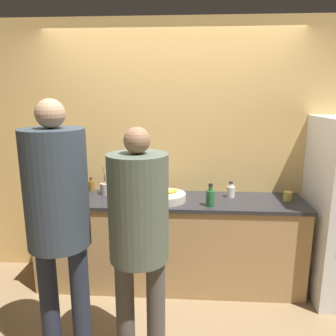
{
  "coord_description": "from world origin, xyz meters",
  "views": [
    {
      "loc": [
        0.18,
        -2.67,
        1.89
      ],
      "look_at": [
        0.0,
        0.14,
        1.24
      ],
      "focal_mm": 35.0,
      "sensor_mm": 36.0,
      "label": 1
    }
  ],
  "objects_px": {
    "person_left": "(58,208)",
    "cup_yellow": "(288,196)",
    "bottle_green": "(210,197)",
    "bottle_clear": "(231,191)",
    "person_center": "(139,227)",
    "fruit_bowl": "(166,197)",
    "utensil_crock": "(106,188)",
    "bottle_amber": "(91,186)"
  },
  "relations": [
    {
      "from": "utensil_crock",
      "to": "cup_yellow",
      "type": "relative_size",
      "value": 3.3
    },
    {
      "from": "cup_yellow",
      "to": "person_center",
      "type": "bearing_deg",
      "value": -140.69
    },
    {
      "from": "person_left",
      "to": "fruit_bowl",
      "type": "xyz_separation_m",
      "value": [
        0.65,
        0.95,
        -0.22
      ]
    },
    {
      "from": "person_center",
      "to": "utensil_crock",
      "type": "height_order",
      "value": "person_center"
    },
    {
      "from": "bottle_clear",
      "to": "person_left",
      "type": "bearing_deg",
      "value": -138.89
    },
    {
      "from": "person_left",
      "to": "bottle_green",
      "type": "relative_size",
      "value": 8.93
    },
    {
      "from": "person_center",
      "to": "bottle_clear",
      "type": "xyz_separation_m",
      "value": [
        0.74,
        1.11,
        -0.08
      ]
    },
    {
      "from": "cup_yellow",
      "to": "bottle_amber",
      "type": "bearing_deg",
      "value": 174.23
    },
    {
      "from": "person_left",
      "to": "bottle_amber",
      "type": "xyz_separation_m",
      "value": [
        -0.15,
        1.23,
        -0.2
      ]
    },
    {
      "from": "person_center",
      "to": "cup_yellow",
      "type": "height_order",
      "value": "person_center"
    },
    {
      "from": "fruit_bowl",
      "to": "bottle_clear",
      "type": "xyz_separation_m",
      "value": [
        0.62,
        0.16,
        0.02
      ]
    },
    {
      "from": "fruit_bowl",
      "to": "utensil_crock",
      "type": "bearing_deg",
      "value": 164.27
    },
    {
      "from": "person_center",
      "to": "bottle_clear",
      "type": "relative_size",
      "value": 11.05
    },
    {
      "from": "person_left",
      "to": "utensil_crock",
      "type": "bearing_deg",
      "value": 88.23
    },
    {
      "from": "person_left",
      "to": "utensil_crock",
      "type": "height_order",
      "value": "person_left"
    },
    {
      "from": "person_center",
      "to": "bottle_clear",
      "type": "distance_m",
      "value": 1.34
    },
    {
      "from": "fruit_bowl",
      "to": "bottle_clear",
      "type": "distance_m",
      "value": 0.64
    },
    {
      "from": "bottle_amber",
      "to": "bottle_green",
      "type": "distance_m",
      "value": 1.27
    },
    {
      "from": "person_left",
      "to": "cup_yellow",
      "type": "distance_m",
      "value": 2.09
    },
    {
      "from": "fruit_bowl",
      "to": "bottle_green",
      "type": "relative_size",
      "value": 1.79
    },
    {
      "from": "person_center",
      "to": "utensil_crock",
      "type": "bearing_deg",
      "value": 113.99
    },
    {
      "from": "bottle_clear",
      "to": "cup_yellow",
      "type": "distance_m",
      "value": 0.53
    },
    {
      "from": "person_left",
      "to": "cup_yellow",
      "type": "height_order",
      "value": "person_left"
    },
    {
      "from": "fruit_bowl",
      "to": "bottle_amber",
      "type": "distance_m",
      "value": 0.85
    },
    {
      "from": "person_left",
      "to": "fruit_bowl",
      "type": "relative_size",
      "value": 4.99
    },
    {
      "from": "bottle_clear",
      "to": "fruit_bowl",
      "type": "bearing_deg",
      "value": -165.87
    },
    {
      "from": "person_left",
      "to": "fruit_bowl",
      "type": "distance_m",
      "value": 1.18
    },
    {
      "from": "person_left",
      "to": "cup_yellow",
      "type": "xyz_separation_m",
      "value": [
        1.8,
        1.03,
        -0.21
      ]
    },
    {
      "from": "person_left",
      "to": "bottle_clear",
      "type": "bearing_deg",
      "value": 41.11
    },
    {
      "from": "person_center",
      "to": "utensil_crock",
      "type": "relative_size",
      "value": 5.86
    },
    {
      "from": "bottle_amber",
      "to": "cup_yellow",
      "type": "xyz_separation_m",
      "value": [
        1.95,
        -0.2,
        -0.01
      ]
    },
    {
      "from": "bottle_amber",
      "to": "cup_yellow",
      "type": "distance_m",
      "value": 1.96
    },
    {
      "from": "bottle_clear",
      "to": "utensil_crock",
      "type": "bearing_deg",
      "value": 179.23
    },
    {
      "from": "utensil_crock",
      "to": "bottle_green",
      "type": "relative_size",
      "value": 1.38
    },
    {
      "from": "person_left",
      "to": "fruit_bowl",
      "type": "height_order",
      "value": "person_left"
    },
    {
      "from": "bottle_amber",
      "to": "bottle_clear",
      "type": "bearing_deg",
      "value": -4.68
    },
    {
      "from": "person_left",
      "to": "utensil_crock",
      "type": "distance_m",
      "value": 1.15
    },
    {
      "from": "cup_yellow",
      "to": "bottle_green",
      "type": "bearing_deg",
      "value": -165.1
    },
    {
      "from": "person_center",
      "to": "fruit_bowl",
      "type": "height_order",
      "value": "person_center"
    },
    {
      "from": "person_left",
      "to": "bottle_amber",
      "type": "height_order",
      "value": "person_left"
    },
    {
      "from": "bottle_green",
      "to": "bottle_clear",
      "type": "relative_size",
      "value": 1.36
    },
    {
      "from": "bottle_green",
      "to": "bottle_clear",
      "type": "height_order",
      "value": "bottle_green"
    }
  ]
}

